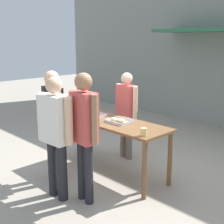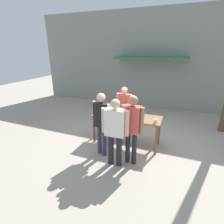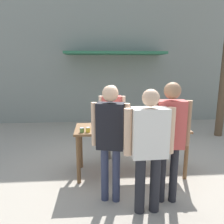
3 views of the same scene
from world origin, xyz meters
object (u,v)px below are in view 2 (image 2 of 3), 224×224
at_px(food_tray_sausages, 112,113).
at_px(person_customer_holding_hotdog, 101,119).
at_px(person_customer_waiting_in_line, 115,128).
at_px(person_server_behind_table, 124,106).
at_px(condiment_jar_mustard, 96,113).
at_px(beer_cup, 155,121).
at_px(food_tray_buns, 131,116).
at_px(person_customer_with_cup, 132,124).
at_px(condiment_jar_ketchup, 100,114).

relative_size(food_tray_sausages, person_customer_holding_hotdog, 0.24).
bearing_deg(person_customer_waiting_in_line, person_server_behind_table, -81.35).
relative_size(food_tray_sausages, person_server_behind_table, 0.26).
bearing_deg(condiment_jar_mustard, person_server_behind_table, 57.67).
bearing_deg(condiment_jar_mustard, person_customer_waiting_in_line, -43.31).
bearing_deg(person_server_behind_table, food_tray_sausages, -98.39).
distance_m(beer_cup, person_customer_holding_hotdog, 1.44).
distance_m(condiment_jar_mustard, person_customer_waiting_in_line, 1.29).
xyz_separation_m(food_tray_buns, person_customer_waiting_in_line, (-0.08, -1.16, 0.09)).
bearing_deg(food_tray_buns, beer_cup, -19.86).
relative_size(beer_cup, person_server_behind_table, 0.07).
relative_size(food_tray_buns, person_server_behind_table, 0.23).
bearing_deg(person_customer_waiting_in_line, person_customer_holding_hotdog, -33.45).
height_order(beer_cup, person_server_behind_table, person_server_behind_table).
bearing_deg(person_customer_with_cup, person_customer_waiting_in_line, 36.72).
bearing_deg(person_server_behind_table, condiment_jar_mustard, -114.97).
distance_m(person_customer_holding_hotdog, person_customer_with_cup, 0.85).
xyz_separation_m(person_server_behind_table, person_customer_with_cup, (0.71, -1.58, 0.12)).
distance_m(food_tray_sausages, person_customer_with_cup, 1.31).
relative_size(food_tray_buns, condiment_jar_mustard, 4.53).
xyz_separation_m(food_tray_sausages, person_customer_with_cup, (0.89, -0.94, 0.17)).
xyz_separation_m(food_tray_sausages, condiment_jar_mustard, (-0.40, -0.27, 0.03)).
xyz_separation_m(condiment_jar_mustard, person_server_behind_table, (0.58, 0.91, 0.02)).
xyz_separation_m(beer_cup, person_customer_waiting_in_line, (-0.82, -0.89, 0.06)).
xyz_separation_m(food_tray_sausages, person_server_behind_table, (0.18, 0.64, 0.05)).
height_order(person_customer_with_cup, person_customer_waiting_in_line, person_customer_with_cup).
bearing_deg(beer_cup, food_tray_buns, 160.14).
relative_size(food_tray_sausages, beer_cup, 3.75).
xyz_separation_m(food_tray_buns, condiment_jar_ketchup, (-0.92, -0.26, 0.02)).
relative_size(person_customer_holding_hotdog, person_customer_waiting_in_line, 1.01).
height_order(condiment_jar_ketchup, person_server_behind_table, person_server_behind_table).
relative_size(food_tray_sausages, condiment_jar_mustard, 5.15).
bearing_deg(person_customer_holding_hotdog, food_tray_buns, -110.09).
height_order(beer_cup, person_customer_waiting_in_line, person_customer_waiting_in_line).
distance_m(person_server_behind_table, person_customer_with_cup, 1.74).
height_order(food_tray_sausages, food_tray_buns, food_tray_buns).
bearing_deg(condiment_jar_ketchup, food_tray_sausages, 40.99).
height_order(person_server_behind_table, person_customer_waiting_in_line, person_customer_waiting_in_line).
bearing_deg(condiment_jar_ketchup, food_tray_buns, 15.64).
bearing_deg(person_customer_with_cup, beer_cup, -118.87).
bearing_deg(person_customer_holding_hotdog, condiment_jar_ketchup, -46.73).
bearing_deg(beer_cup, person_customer_holding_hotdog, -155.50).
bearing_deg(food_tray_buns, person_server_behind_table, 124.56).
relative_size(food_tray_buns, person_customer_with_cup, 0.21).
bearing_deg(condiment_jar_mustard, beer_cup, 0.23).
relative_size(condiment_jar_mustard, condiment_jar_ketchup, 1.00).
bearing_deg(food_tray_buns, condiment_jar_ketchup, -164.36).
height_order(food_tray_buns, person_server_behind_table, person_server_behind_table).
distance_m(food_tray_buns, person_server_behind_table, 0.78).
relative_size(condiment_jar_ketchup, person_customer_holding_hotdog, 0.05).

